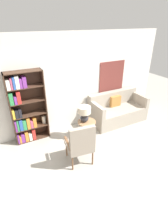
# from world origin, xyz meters

# --- Properties ---
(ground_plane) EXTENTS (14.00, 14.00, 0.00)m
(ground_plane) POSITION_xyz_m (0.00, 0.00, 0.00)
(ground_plane) COLOR #9E998E
(wall_back) EXTENTS (6.40, 0.08, 2.70)m
(wall_back) POSITION_xyz_m (0.03, 2.03, 1.35)
(wall_back) COLOR silver
(wall_back) RESTS_ON ground_plane
(bookshelf) EXTENTS (0.89, 0.30, 1.89)m
(bookshelf) POSITION_xyz_m (-1.21, 1.84, 0.87)
(bookshelf) COLOR #422B1E
(bookshelf) RESTS_ON ground_plane
(armchair) EXTENTS (0.62, 0.64, 1.04)m
(armchair) POSITION_xyz_m (-0.36, 0.35, 0.58)
(armchair) COLOR brown
(armchair) RESTS_ON ground_plane
(couch) EXTENTS (1.77, 0.85, 0.91)m
(couch) POSITION_xyz_m (1.57, 1.58, 0.34)
(couch) COLOR #9E9384
(couch) RESTS_ON ground_plane
(side_table) EXTENTS (0.49, 0.49, 0.53)m
(side_table) POSITION_xyz_m (0.22, 1.16, 0.47)
(side_table) COLOR #99704C
(side_table) RESTS_ON ground_plane
(table_lamp) EXTENTS (0.34, 0.34, 0.43)m
(table_lamp) POSITION_xyz_m (0.17, 1.20, 0.79)
(table_lamp) COLOR #2D2D33
(table_lamp) RESTS_ON side_table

